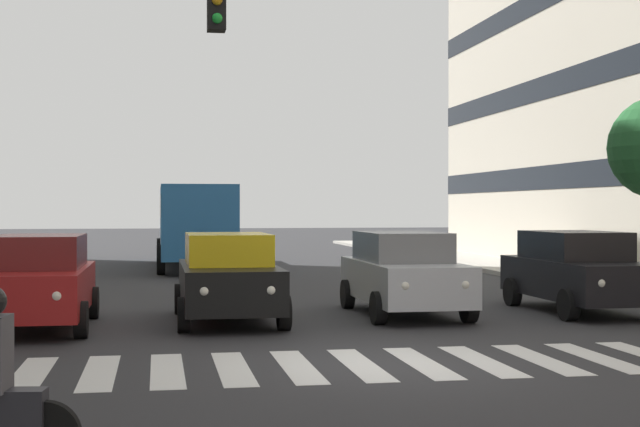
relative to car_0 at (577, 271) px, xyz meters
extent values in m
plane|color=#2D2D30|center=(5.57, 5.72, -0.89)|extent=(180.00, 180.00, 0.00)
cube|color=silver|center=(2.42, 5.72, -0.88)|extent=(0.45, 2.80, 0.01)
cube|color=silver|center=(3.32, 5.72, -0.88)|extent=(0.45, 2.80, 0.01)
cube|color=silver|center=(4.22, 5.72, -0.88)|extent=(0.45, 2.80, 0.01)
cube|color=silver|center=(5.12, 5.72, -0.88)|extent=(0.45, 2.80, 0.01)
cube|color=silver|center=(6.02, 5.72, -0.88)|extent=(0.45, 2.80, 0.01)
cube|color=silver|center=(6.92, 5.72, -0.88)|extent=(0.45, 2.80, 0.01)
cube|color=silver|center=(7.82, 5.72, -0.88)|extent=(0.45, 2.80, 0.01)
cube|color=silver|center=(8.72, 5.72, -0.88)|extent=(0.45, 2.80, 0.01)
cube|color=silver|center=(9.62, 5.72, -0.88)|extent=(0.45, 2.80, 0.01)
cube|color=silver|center=(10.52, 5.72, -0.88)|extent=(0.45, 2.80, 0.01)
cube|color=black|center=(0.00, 0.05, -0.17)|extent=(1.80, 4.40, 0.80)
cube|color=black|center=(0.00, -0.15, 0.53)|extent=(1.58, 2.46, 0.60)
cylinder|color=black|center=(0.90, 1.50, -0.57)|extent=(0.22, 0.64, 0.64)
cylinder|color=black|center=(-0.90, -1.40, -0.57)|extent=(0.22, 0.64, 0.64)
cylinder|color=black|center=(0.90, -1.40, -0.57)|extent=(0.22, 0.64, 0.64)
sphere|color=white|center=(0.58, 2.20, -0.09)|extent=(0.18, 0.18, 0.18)
cube|color=#B2B7BC|center=(3.81, -0.04, -0.17)|extent=(1.80, 4.40, 0.80)
cube|color=slate|center=(3.81, -0.24, 0.53)|extent=(1.58, 2.46, 0.60)
cylinder|color=black|center=(2.91, 1.41, -0.57)|extent=(0.22, 0.64, 0.64)
cylinder|color=black|center=(4.71, 1.41, -0.57)|extent=(0.22, 0.64, 0.64)
cylinder|color=black|center=(2.91, -1.49, -0.57)|extent=(0.22, 0.64, 0.64)
cylinder|color=black|center=(4.71, -1.49, -0.57)|extent=(0.22, 0.64, 0.64)
sphere|color=white|center=(3.23, 2.11, -0.09)|extent=(0.18, 0.18, 0.18)
sphere|color=white|center=(4.39, 2.11, -0.09)|extent=(0.18, 0.18, 0.18)
cube|color=black|center=(7.49, 0.45, -0.17)|extent=(1.80, 4.40, 0.80)
cube|color=yellow|center=(7.49, 0.25, 0.53)|extent=(1.58, 2.46, 0.60)
cylinder|color=black|center=(6.59, 1.90, -0.57)|extent=(0.22, 0.64, 0.64)
cylinder|color=black|center=(8.39, 1.90, -0.57)|extent=(0.22, 0.64, 0.64)
cylinder|color=black|center=(6.59, -1.00, -0.57)|extent=(0.22, 0.64, 0.64)
cylinder|color=black|center=(8.39, -1.00, -0.57)|extent=(0.22, 0.64, 0.64)
sphere|color=white|center=(6.92, 2.60, -0.09)|extent=(0.18, 0.18, 0.18)
sphere|color=white|center=(8.07, 2.60, -0.09)|extent=(0.18, 0.18, 0.18)
cube|color=maroon|center=(11.03, 0.88, -0.17)|extent=(1.80, 4.40, 0.80)
cube|color=maroon|center=(11.03, 0.68, 0.53)|extent=(1.58, 2.46, 0.60)
cylinder|color=black|center=(10.13, 2.33, -0.57)|extent=(0.22, 0.64, 0.64)
cylinder|color=black|center=(10.13, -0.57, -0.57)|extent=(0.22, 0.64, 0.64)
sphere|color=white|center=(10.46, 3.03, -0.09)|extent=(0.18, 0.18, 0.18)
cube|color=#286BAD|center=(7.49, -16.44, 0.86)|extent=(2.50, 10.50, 2.50)
cube|color=black|center=(7.49, -16.44, 1.41)|extent=(2.52, 9.87, 0.80)
cylinder|color=black|center=(6.24, -12.77, -0.39)|extent=(0.28, 1.00, 1.00)
cylinder|color=black|center=(8.74, -12.77, -0.39)|extent=(0.28, 1.00, 1.00)
cylinder|color=black|center=(6.24, -19.59, -0.39)|extent=(0.28, 1.00, 1.00)
cylinder|color=black|center=(8.74, -19.59, -0.39)|extent=(0.28, 1.00, 1.00)
cube|color=black|center=(8.08, 6.20, 4.06)|extent=(0.24, 0.28, 0.76)
sphere|color=orange|center=(8.08, 6.35, 4.06)|extent=(0.14, 0.14, 0.14)
sphere|color=green|center=(8.08, 6.35, 3.82)|extent=(0.14, 0.14, 0.14)
camera|label=1|loc=(8.85, 18.51, 1.33)|focal=51.92mm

